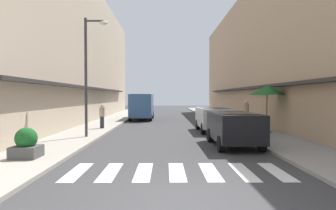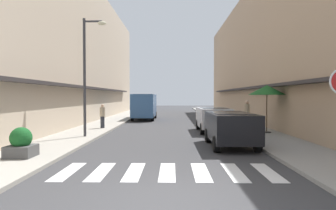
{
  "view_description": "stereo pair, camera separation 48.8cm",
  "coord_description": "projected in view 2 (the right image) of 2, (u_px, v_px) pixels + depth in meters",
  "views": [
    {
      "loc": [
        -0.34,
        -6.09,
        2.16
      ],
      "look_at": [
        -0.15,
        13.29,
        1.61
      ],
      "focal_mm": 32.7,
      "sensor_mm": 36.0,
      "label": 1
    },
    {
      "loc": [
        0.15,
        -6.08,
        2.16
      ],
      "look_at": [
        -0.15,
        13.29,
        1.61
      ],
      "focal_mm": 32.7,
      "sensor_mm": 36.0,
      "label": 2
    }
  ],
  "objects": [
    {
      "name": "street_lamp",
      "position": [
        88.0,
        65.0,
        15.5
      ],
      "size": [
        1.19,
        0.28,
        5.98
      ],
      "color": "#38383D",
      "rests_on": "sidewalk_left"
    },
    {
      "name": "sidewalk_left",
      "position": [
        107.0,
        123.0,
        23.85
      ],
      "size": [
        2.64,
        61.75,
        0.12
      ],
      "primitive_type": "cube",
      "color": "#9E998E",
      "rests_on": "ground_plane"
    },
    {
      "name": "cafe_umbrella",
      "position": [
        267.0,
        90.0,
        17.13
      ],
      "size": [
        2.07,
        2.07,
        2.68
      ],
      "color": "#262626",
      "rests_on": "sidewalk_right"
    },
    {
      "name": "sidewalk_right",
      "position": [
        235.0,
        123.0,
        23.7
      ],
      "size": [
        2.64,
        61.75,
        0.12
      ],
      "primitive_type": "cube",
      "color": "gray",
      "rests_on": "ground_plane"
    },
    {
      "name": "pedestrian_walking_far",
      "position": [
        247.0,
        113.0,
        19.51
      ],
      "size": [
        0.34,
        0.34,
        1.79
      ],
      "rotation": [
        0.0,
        0.0,
        2.81
      ],
      "color": "#282B33",
      "rests_on": "sidewalk_right"
    },
    {
      "name": "ground_plane",
      "position": [
        171.0,
        124.0,
        23.78
      ],
      "size": [
        97.04,
        97.04,
        0.0
      ],
      "primitive_type": "plane",
      "color": "#38383A"
    },
    {
      "name": "pedestrian_walking_near",
      "position": [
        102.0,
        116.0,
        19.68
      ],
      "size": [
        0.34,
        0.34,
        1.55
      ],
      "rotation": [
        0.0,
        0.0,
        5.01
      ],
      "color": "#282B33",
      "rests_on": "sidewalk_left"
    },
    {
      "name": "delivery_van",
      "position": [
        144.0,
        105.0,
        28.3
      ],
      "size": [
        2.03,
        5.41,
        2.37
      ],
      "color": "#33598C",
      "rests_on": "ground_plane"
    },
    {
      "name": "parked_car_near",
      "position": [
        230.0,
        125.0,
        13.0
      ],
      "size": [
        1.84,
        3.96,
        1.47
      ],
      "color": "black",
      "rests_on": "ground_plane"
    },
    {
      "name": "building_row_left",
      "position": [
        63.0,
        51.0,
        24.95
      ],
      "size": [
        5.5,
        41.7,
        11.69
      ],
      "color": "#C6B299",
      "rests_on": "ground_plane"
    },
    {
      "name": "planter_corner",
      "position": [
        21.0,
        144.0,
        10.27
      ],
      "size": [
        0.87,
        0.87,
        1.01
      ],
      "color": "#4C4C4C",
      "rests_on": "sidewalk_left"
    },
    {
      "name": "crosswalk",
      "position": [
        167.0,
        172.0,
        8.71
      ],
      "size": [
        6.15,
        2.2,
        0.01
      ],
      "color": "silver",
      "rests_on": "ground_plane"
    },
    {
      "name": "parked_car_mid",
      "position": [
        213.0,
        117.0,
        18.51
      ],
      "size": [
        1.84,
        3.94,
        1.47
      ],
      "color": "silver",
      "rests_on": "ground_plane"
    },
    {
      "name": "building_row_right",
      "position": [
        280.0,
        55.0,
        24.7
      ],
      "size": [
        5.5,
        41.7,
        11.01
      ],
      "color": "tan",
      "rests_on": "ground_plane"
    }
  ]
}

